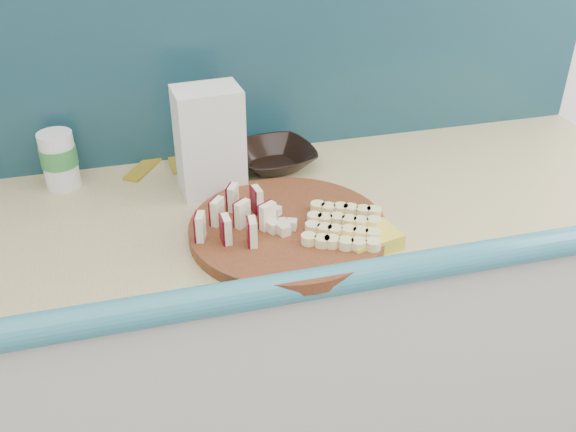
# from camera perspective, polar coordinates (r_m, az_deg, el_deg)

# --- Properties ---
(kitchen_counter) EXTENTS (2.20, 0.63, 0.91)m
(kitchen_counter) POSITION_cam_1_polar(r_m,az_deg,el_deg) (1.67, -7.51, -13.29)
(kitchen_counter) COLOR silver
(kitchen_counter) RESTS_ON ground
(backsplash) EXTENTS (2.20, 0.02, 0.50)m
(backsplash) POSITION_cam_1_polar(r_m,az_deg,el_deg) (1.55, -10.98, 13.50)
(backsplash) COLOR teal
(backsplash) RESTS_ON kitchen_counter
(cutting_board) EXTENTS (0.53, 0.53, 0.03)m
(cutting_board) POSITION_cam_1_polar(r_m,az_deg,el_deg) (1.30, 0.00, -1.22)
(cutting_board) COLOR #4E2410
(cutting_board) RESTS_ON kitchen_counter
(apple_wedges) EXTENTS (0.16, 0.18, 0.06)m
(apple_wedges) POSITION_cam_1_polar(r_m,az_deg,el_deg) (1.27, -4.60, 0.05)
(apple_wedges) COLOR #EDE7BD
(apple_wedges) RESTS_ON cutting_board
(apple_chunks) EXTENTS (0.06, 0.06, 0.02)m
(apple_chunks) POSITION_cam_1_polar(r_m,az_deg,el_deg) (1.29, -1.14, -0.28)
(apple_chunks) COLOR beige
(apple_chunks) RESTS_ON cutting_board
(banana_slices) EXTENTS (0.19, 0.19, 0.02)m
(banana_slices) POSITION_cam_1_polar(r_m,az_deg,el_deg) (1.28, 4.89, -0.87)
(banana_slices) COLOR #F3E094
(banana_slices) RESTS_ON cutting_board
(brown_bowl) EXTENTS (0.22, 0.22, 0.05)m
(brown_bowl) POSITION_cam_1_polar(r_m,az_deg,el_deg) (1.56, -1.27, 5.19)
(brown_bowl) COLOR black
(brown_bowl) RESTS_ON kitchen_counter
(flour_bag) EXTENTS (0.15, 0.11, 0.24)m
(flour_bag) POSITION_cam_1_polar(r_m,az_deg,el_deg) (1.43, -6.99, 6.64)
(flour_bag) COLOR silver
(flour_bag) RESTS_ON kitchen_counter
(canister) EXTENTS (0.08, 0.08, 0.13)m
(canister) POSITION_cam_1_polar(r_m,az_deg,el_deg) (1.54, -19.68, 4.80)
(canister) COLOR white
(canister) RESTS_ON kitchen_counter
(sponge) EXTENTS (0.13, 0.10, 0.03)m
(sponge) POSITION_cam_1_polar(r_m,az_deg,el_deg) (1.27, 7.34, -2.14)
(sponge) COLOR yellow
(sponge) RESTS_ON kitchen_counter
(banana_peel) EXTENTS (0.26, 0.21, 0.01)m
(banana_peel) POSITION_cam_1_polar(r_m,az_deg,el_deg) (1.62, -10.03, 4.94)
(banana_peel) COLOR gold
(banana_peel) RESTS_ON kitchen_counter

